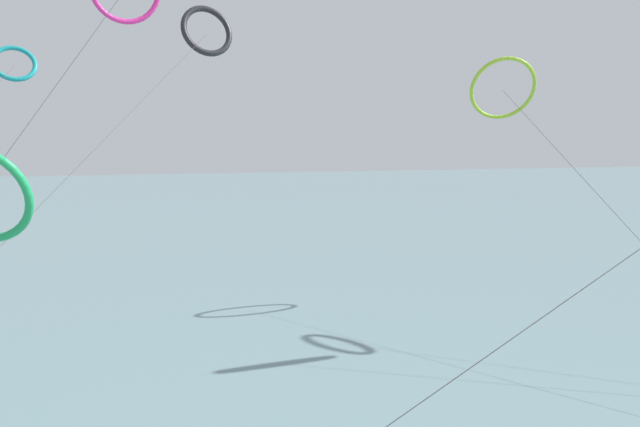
# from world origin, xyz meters

# --- Properties ---
(sea_water) EXTENTS (400.00, 200.00, 0.08)m
(sea_water) POSITION_xyz_m (0.00, 105.72, 0.04)
(sea_water) COLOR slate
(sea_water) RESTS_ON ground
(kite_lime) EXTENTS (5.07, 25.58, 16.98)m
(kite_lime) POSITION_xyz_m (17.34, 34.06, 14.86)
(kite_lime) COLOR #8CC62D
(kite_lime) RESTS_ON ground
(kite_teal) EXTENTS (4.36, 52.83, 20.17)m
(kite_teal) POSITION_xyz_m (-17.57, 59.39, 18.30)
(kite_teal) COLOR teal
(kite_teal) RESTS_ON ground
(kite_charcoal) EXTENTS (19.20, 22.86, 21.00)m
(kite_charcoal) POSITION_xyz_m (-1.99, 41.94, 19.06)
(kite_charcoal) COLOR black
(kite_charcoal) RESTS_ON ground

